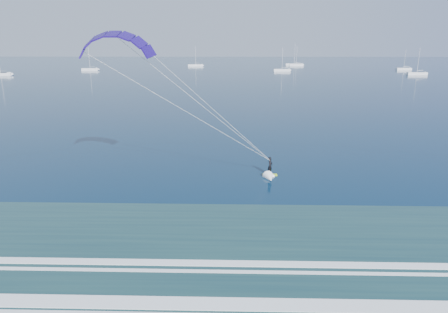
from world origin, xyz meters
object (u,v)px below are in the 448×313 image
sailboat_7 (294,64)px  kitesurfer_rig (202,106)px  sailboat_6 (417,73)px  sailboat_0 (1,74)px  sailboat_4 (296,65)px  sailboat_5 (404,69)px  sailboat_3 (282,70)px  sailboat_8 (1,74)px  sailboat_1 (90,69)px  sailboat_2 (196,65)px

sailboat_7 → kitesurfer_rig: bearing=-100.2°
sailboat_6 → sailboat_7: sailboat_7 is taller
sailboat_0 → sailboat_6: (183.71, 8.68, 0.00)m
sailboat_4 → sailboat_5: sailboat_4 is taller
sailboat_3 → sailboat_6: (57.43, -23.51, -0.00)m
sailboat_0 → sailboat_8: size_ratio=0.86×
sailboat_1 → sailboat_4: bearing=23.9°
kitesurfer_rig → sailboat_3: (26.90, 171.60, -7.11)m
sailboat_1 → sailboat_8: 45.06m
sailboat_3 → sailboat_7: sailboat_7 is taller
kitesurfer_rig → sailboat_0: (-99.38, 139.41, -7.11)m
sailboat_2 → sailboat_3: 67.53m
kitesurfer_rig → sailboat_6: bearing=60.3°
sailboat_5 → sailboat_1: bearing=-177.3°
sailboat_6 → kitesurfer_rig: bearing=-119.7°
sailboat_2 → kitesurfer_rig: bearing=-84.4°
sailboat_1 → sailboat_4: size_ratio=0.97×
sailboat_4 → sailboat_7: sailboat_7 is taller
sailboat_4 → sailboat_0: bearing=-148.4°
sailboat_3 → sailboat_5: bearing=10.1°
sailboat_4 → sailboat_5: bearing=-40.4°
sailboat_0 → sailboat_2: sailboat_2 is taller
sailboat_0 → sailboat_7: 169.45m
sailboat_2 → sailboat_4: bearing=6.8°
kitesurfer_rig → sailboat_5: 205.58m
sailboat_7 → sailboat_3: bearing=-103.7°
kitesurfer_rig → sailboat_1: bearing=112.5°
sailboat_7 → sailboat_8: (-141.24, -93.81, -0.00)m
sailboat_1 → sailboat_2: bearing=40.2°
sailboat_4 → sailboat_8: 166.20m
sailboat_7 → sailboat_0: bearing=-146.5°
sailboat_8 → sailboat_0: bearing=88.6°
sailboat_2 → sailboat_5: 119.57m
sailboat_2 → sailboat_5: size_ratio=1.16×
sailboat_5 → sailboat_7: 71.12m
sailboat_1 → sailboat_7: size_ratio=0.84×
sailboat_4 → sailboat_6: (42.16, -78.23, -0.00)m
kitesurfer_rig → sailboat_3: size_ratio=1.56×
sailboat_1 → sailboat_8: sailboat_8 is taller
sailboat_0 → sailboat_8: (-0.00, -0.18, 0.01)m
sailboat_0 → sailboat_4: (141.55, 86.92, 0.01)m
sailboat_3 → sailboat_1: bearing=177.7°
kitesurfer_rig → sailboat_2: 219.87m
sailboat_1 → kitesurfer_rig: bearing=-67.5°
kitesurfer_rig → sailboat_1: size_ratio=1.54×
sailboat_8 → sailboat_4: bearing=31.6°
sailboat_2 → sailboat_4: (63.66, 7.62, -0.00)m
sailboat_8 → sailboat_7: bearing=33.6°
sailboat_3 → sailboat_4: bearing=74.4°
sailboat_5 → sailboat_7: (-50.87, 49.70, 0.01)m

